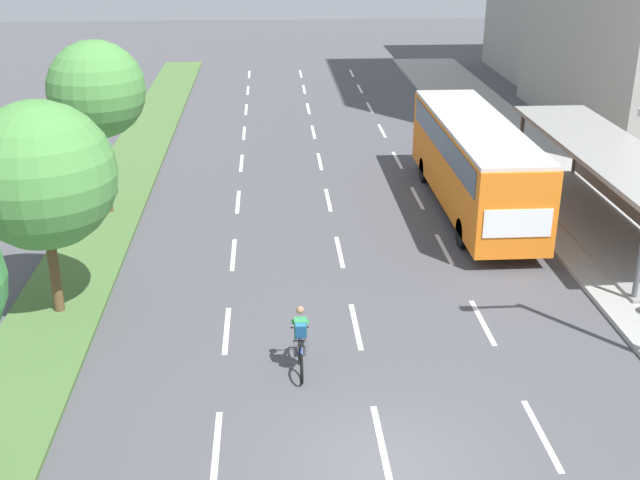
# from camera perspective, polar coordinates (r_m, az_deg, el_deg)

# --- Properties ---
(ground_plane) EXTENTS (140.00, 140.00, 0.00)m
(ground_plane) POSITION_cam_1_polar(r_m,az_deg,el_deg) (16.98, 4.77, -15.85)
(ground_plane) COLOR #4C4C51
(median_strip) EXTENTS (2.60, 52.00, 0.12)m
(median_strip) POSITION_cam_1_polar(r_m,az_deg,el_deg) (35.27, -13.51, 4.72)
(median_strip) COLOR #4C7038
(median_strip) RESTS_ON ground
(sidewalk_right) EXTENTS (4.50, 52.00, 0.15)m
(sidewalk_right) POSITION_cam_1_polar(r_m,az_deg,el_deg) (36.58, 14.79, 5.26)
(sidewalk_right) COLOR #9E9E99
(sidewalk_right) RESTS_ON ground
(lane_divider_left) EXTENTS (0.14, 48.35, 0.01)m
(lane_divider_left) POSITION_cam_1_polar(r_m,az_deg,el_deg) (33.52, -5.73, 4.21)
(lane_divider_left) COLOR white
(lane_divider_left) RESTS_ON ground
(lane_divider_center) EXTENTS (0.14, 48.35, 0.01)m
(lane_divider_center) POSITION_cam_1_polar(r_m,az_deg,el_deg) (33.57, 0.27, 4.35)
(lane_divider_center) COLOR white
(lane_divider_center) RESTS_ON ground
(lane_divider_right) EXTENTS (0.14, 48.35, 0.01)m
(lane_divider_right) POSITION_cam_1_polar(r_m,az_deg,el_deg) (33.98, 6.18, 4.44)
(lane_divider_right) COLOR white
(lane_divider_right) RESTS_ON ground
(bus_shelter) EXTENTS (2.90, 12.29, 2.86)m
(bus_shelter) POSITION_cam_1_polar(r_m,az_deg,el_deg) (29.43, 20.06, 4.09)
(bus_shelter) COLOR gray
(bus_shelter) RESTS_ON sidewalk_right
(bus) EXTENTS (2.54, 11.29, 3.37)m
(bus) POSITION_cam_1_polar(r_m,az_deg,el_deg) (30.02, 10.91, 5.83)
(bus) COLOR orange
(bus) RESTS_ON ground
(cyclist) EXTENTS (0.46, 1.82, 1.71)m
(cyclist) POSITION_cam_1_polar(r_m,az_deg,el_deg) (19.57, -1.39, -7.26)
(cyclist) COLOR black
(cyclist) RESTS_ON ground
(median_tree_second) EXTENTS (3.95, 3.95, 5.92)m
(median_tree_second) POSITION_cam_1_polar(r_m,az_deg,el_deg) (22.18, -19.24, 4.33)
(median_tree_second) COLOR brown
(median_tree_second) RESTS_ON median_strip
(median_tree_third) EXTENTS (3.42, 3.42, 6.24)m
(median_tree_third) POSITION_cam_1_polar(r_m,az_deg,el_deg) (29.44, -15.62, 10.24)
(median_tree_third) COLOR brown
(median_tree_third) RESTS_ON median_strip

